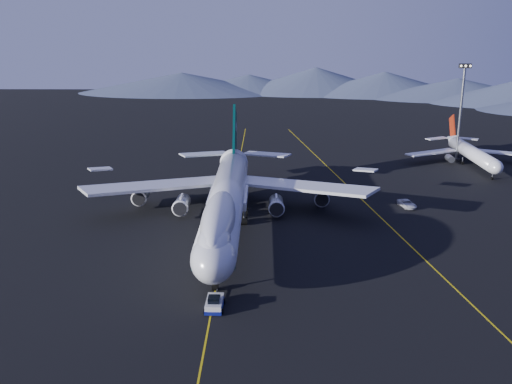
{
  "coord_description": "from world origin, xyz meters",
  "views": [
    {
      "loc": [
        6.99,
        -101.77,
        36.69
      ],
      "look_at": [
        5.48,
        4.08,
        6.0
      ],
      "focal_mm": 40.0,
      "sensor_mm": 36.0,
      "label": 1
    }
  ],
  "objects_px": {
    "pushback_tug": "(215,304)",
    "floodlight_mast": "(461,112)",
    "second_jet": "(471,152)",
    "service_van": "(407,204)",
    "boeing_747": "(226,199)"
  },
  "relations": [
    {
      "from": "second_jet",
      "to": "service_van",
      "type": "relative_size",
      "value": 7.54
    },
    {
      "from": "service_van",
      "to": "floodlight_mast",
      "type": "height_order",
      "value": "floodlight_mast"
    },
    {
      "from": "second_jet",
      "to": "floodlight_mast",
      "type": "bearing_deg",
      "value": 135.56
    },
    {
      "from": "boeing_747",
      "to": "service_van",
      "type": "bearing_deg",
      "value": 20.2
    },
    {
      "from": "pushback_tug",
      "to": "floodlight_mast",
      "type": "relative_size",
      "value": 0.17
    },
    {
      "from": "pushback_tug",
      "to": "service_van",
      "type": "height_order",
      "value": "pushback_tug"
    },
    {
      "from": "pushback_tug",
      "to": "boeing_747",
      "type": "bearing_deg",
      "value": 91.91
    },
    {
      "from": "pushback_tug",
      "to": "floodlight_mast",
      "type": "bearing_deg",
      "value": 56.96
    },
    {
      "from": "boeing_747",
      "to": "second_jet",
      "type": "distance_m",
      "value": 83.09
    },
    {
      "from": "pushback_tug",
      "to": "second_jet",
      "type": "distance_m",
      "value": 106.19
    },
    {
      "from": "boeing_747",
      "to": "service_van",
      "type": "relative_size",
      "value": 13.53
    },
    {
      "from": "pushback_tug",
      "to": "floodlight_mast",
      "type": "xyz_separation_m",
      "value": [
        61.65,
        90.39,
        13.11
      ]
    },
    {
      "from": "second_jet",
      "to": "service_van",
      "type": "height_order",
      "value": "second_jet"
    },
    {
      "from": "service_van",
      "to": "floodlight_mast",
      "type": "distance_m",
      "value": 52.59
    },
    {
      "from": "pushback_tug",
      "to": "second_jet",
      "type": "height_order",
      "value": "second_jet"
    }
  ]
}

